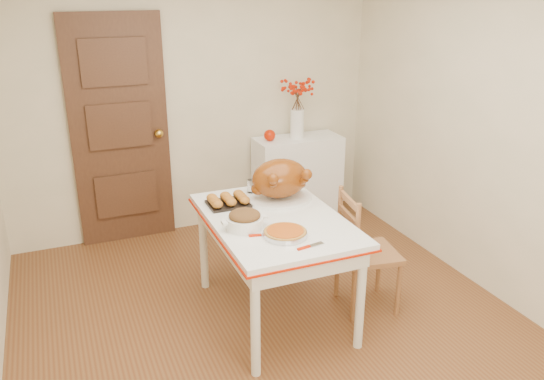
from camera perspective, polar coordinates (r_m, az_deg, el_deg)
name	(u,v)px	position (r m, az deg, el deg)	size (l,w,h in m)	color
floor	(279,334)	(3.91, 0.68, -14.79)	(3.50, 4.00, 0.00)	brown
wall_back	(194,101)	(5.18, -8.09, 9.17)	(3.50, 0.00, 2.50)	beige
wall_right	(501,134)	(4.32, 22.75, 5.42)	(0.00, 4.00, 2.50)	beige
door_back	(120,132)	(5.08, -15.56, 5.82)	(0.85, 0.06, 2.06)	#3E2417
sideboard	(297,179)	(5.52, 2.67, 1.19)	(0.85, 0.38, 0.85)	white
kitchen_table	(275,267)	(3.92, 0.28, -8.03)	(0.89, 1.29, 0.78)	white
chair_oak	(369,251)	(4.06, 10.07, -6.25)	(0.40, 0.40, 0.91)	#A45E37
berry_vase	(297,108)	(5.32, 2.67, 8.51)	(0.30, 0.30, 0.59)	white
apple	(270,135)	(5.26, -0.25, 5.73)	(0.11, 0.11, 0.11)	#BB1900
turkey_platter	(280,181)	(3.98, 0.83, 0.98)	(0.49, 0.39, 0.31)	brown
pumpkin_pie	(285,232)	(3.45, 1.38, -4.43)	(0.28, 0.28, 0.06)	#B64B11
stuffing_dish	(245,220)	(3.56, -2.86, -3.11)	(0.31, 0.24, 0.12)	#573515
rolls_tray	(228,200)	(3.94, -4.60, -1.05)	(0.29, 0.23, 0.08)	#9E5B1F
pie_server	(310,246)	(3.34, 4.03, -5.83)	(0.19, 0.05, 0.01)	silver
carving_knife	(266,234)	(3.48, -0.60, -4.65)	(0.22, 0.05, 0.01)	silver
drinking_glass	(251,186)	(4.17, -2.20, 0.40)	(0.06, 0.06, 0.10)	white
shaker_pair	(286,183)	(4.25, 1.45, 0.77)	(0.09, 0.04, 0.09)	white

